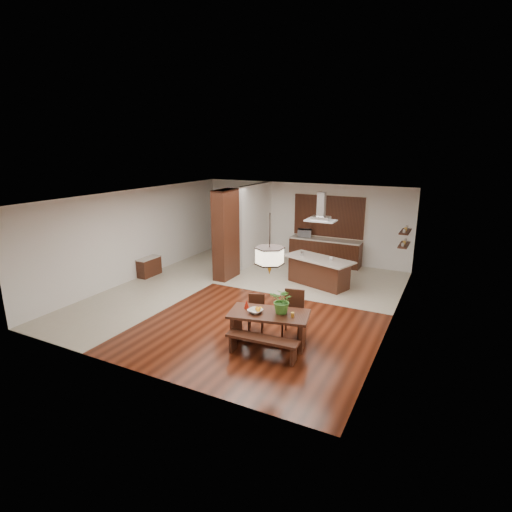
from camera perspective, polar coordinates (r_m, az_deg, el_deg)
The scene contains 25 objects.
room_shell at distance 11.05m, azimuth -1.39°, elevation 4.25°, with size 9.00×9.04×2.92m.
tile_hallway at distance 13.08m, azimuth -12.02°, elevation -3.66°, with size 2.50×9.00×0.01m, color #BEB59E.
tile_kitchen at distance 13.33m, azimuth 8.55°, elevation -3.11°, with size 5.50×4.00×0.01m, color #BEB59E.
soffit_band at distance 10.92m, azimuth -1.42°, elevation 8.49°, with size 8.00×9.00×0.02m, color #422210.
partition_pier at distance 12.88m, azimuth -4.33°, elevation 3.03°, with size 0.45×1.00×2.90m, color black.
partition_stub at distance 14.68m, azimuth -0.07°, elevation 4.60°, with size 0.18×2.40×2.90m, color silver.
hallway_console at distance 13.80m, azimuth -15.01°, elevation -1.50°, with size 0.37×0.88×0.63m, color black.
hallway_doorway at distance 16.31m, azimuth -2.39°, elevation 4.24°, with size 1.10×0.20×2.10m, color black.
rear_counter at distance 14.83m, azimuth 9.82°, elevation 0.62°, with size 2.60×0.62×0.95m.
kitchen_window at distance 14.81m, azimuth 10.35°, elevation 5.62°, with size 2.60×0.08×1.50m, color #975A2D.
shelf_lower at distance 12.53m, azimuth 20.38°, elevation 1.51°, with size 0.26×0.90×0.04m, color black.
shelf_upper at distance 12.44m, azimuth 20.55°, elevation 3.30°, with size 0.26×0.90×0.04m, color black.
dining_table at distance 8.81m, azimuth 1.87°, elevation -9.24°, with size 1.87×1.21×0.72m.
dining_bench at distance 8.40m, azimuth 0.90°, elevation -12.88°, with size 1.53×0.34×0.43m, color black, non-canonical shape.
dining_chair_left at distance 9.41m, azimuth -0.02°, elevation -8.23°, with size 0.38×0.38×0.86m, color black, non-canonical shape.
dining_chair_right at distance 9.21m, azimuth 5.22°, elevation -8.21°, with size 0.46×0.46×1.04m, color black, non-canonical shape.
pendant_lantern at distance 8.24m, azimuth 1.97°, elevation 1.69°, with size 0.64×0.64×1.31m, color #FFEDC3, non-canonical shape.
foliage_plant at distance 8.62m, azimuth 3.83°, elevation -6.37°, with size 0.52×0.45×0.58m, color #3C7928.
fruit_bowl at distance 8.71m, azimuth -0.10°, elevation -7.87°, with size 0.31×0.31×0.08m, color beige.
napkin_cone at distance 8.93m, azimuth -1.35°, elevation -6.87°, with size 0.12×0.12×0.19m, color #AC1C0C.
gold_ornament at distance 8.53m, azimuth 5.25°, elevation -8.36°, with size 0.07×0.07×0.10m, color gold.
kitchen_island at distance 12.54m, azimuth 8.91°, elevation -2.17°, with size 2.33×1.56×0.89m.
range_hood at distance 12.10m, azimuth 9.31°, elevation 6.96°, with size 0.90×0.55×0.87m, color silver, non-canonical shape.
island_cup at distance 12.24m, azimuth 10.67°, elevation -0.35°, with size 0.12×0.12×0.09m, color white.
microwave at distance 14.94m, azimuth 6.94°, elevation 3.26°, with size 0.50×0.34×0.28m, color #AEAFB5.
Camera 1 is at (5.16, -9.54, 4.19)m, focal length 28.00 mm.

